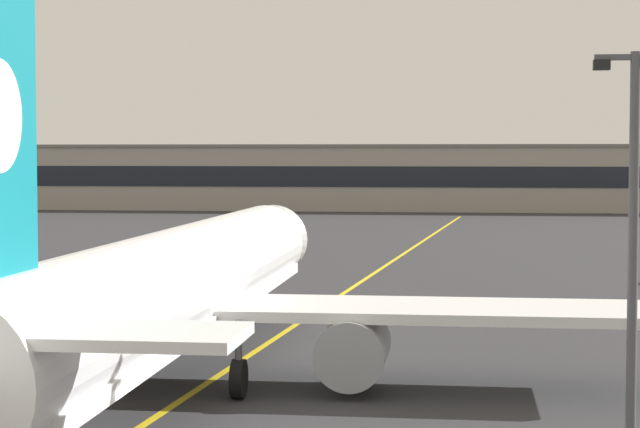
{
  "coord_description": "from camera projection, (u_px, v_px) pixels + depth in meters",
  "views": [
    {
      "loc": [
        7.48,
        -26.82,
        7.99
      ],
      "look_at": [
        2.28,
        14.74,
        5.79
      ],
      "focal_mm": 65.09,
      "sensor_mm": 36.0,
      "label": 1
    }
  ],
  "objects": [
    {
      "name": "safety_cone_by_nose_gear",
      "position": [
        279.0,
        315.0,
        55.33
      ],
      "size": [
        0.44,
        0.44,
        0.55
      ],
      "color": "orange",
      "rests_on": "ground"
    },
    {
      "name": "airliner_foreground",
      "position": [
        174.0,
        288.0,
        39.69
      ],
      "size": [
        32.0,
        41.4,
        11.65
      ],
      "color": "white",
      "rests_on": "ground"
    },
    {
      "name": "taxiway_centreline",
      "position": [
        313.0,
        314.0,
        57.65
      ],
      "size": [
        14.14,
        179.49,
        0.01
      ],
      "primitive_type": "cube",
      "rotation": [
        0.0,
        0.0,
        -0.08
      ],
      "color": "yellow",
      "rests_on": "ground"
    },
    {
      "name": "terminal_building",
      "position": [
        432.0,
        177.0,
        161.91
      ],
      "size": [
        169.62,
        12.4,
        9.19
      ],
      "color": "#9E998E",
      "rests_on": "ground"
    },
    {
      "name": "apron_lamp_post",
      "position": [
        633.0,
        239.0,
        31.57
      ],
      "size": [
        2.24,
        0.9,
        10.73
      ],
      "color": "#515156",
      "rests_on": "ground"
    }
  ]
}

